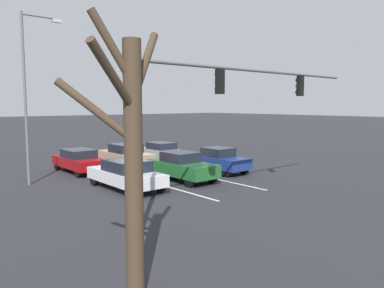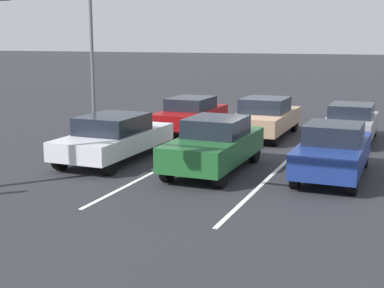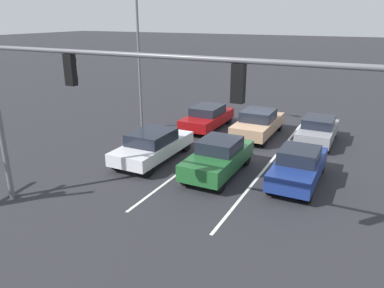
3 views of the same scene
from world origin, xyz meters
name	(u,v)px [view 2 (image 2 of 3)]	position (x,y,z in m)	size (l,w,h in m)	color
ground_plane	(261,141)	(0.00, 0.00, 0.00)	(240.00, 240.00, 0.00)	#28282D
lane_stripe_left_divider	(294,154)	(-1.65, 1.85, 0.01)	(0.12, 15.70, 0.01)	silver
lane_stripe_center_divider	(204,147)	(1.65, 1.85, 0.01)	(0.12, 15.70, 0.01)	silver
car_silver_rightlane_front	(115,137)	(3.52, 4.93, 0.77)	(1.95, 4.76, 1.48)	silver
car_navy_leftlane_front	(333,150)	(-3.28, 4.45, 0.78)	(1.71, 4.31, 1.55)	navy
car_darkgreen_midlane_front	(215,144)	(0.06, 5.06, 0.81)	(1.81, 4.40, 1.59)	#1E5928
car_gray_leftlane_second	(351,122)	(-3.13, -1.34, 0.73)	(1.75, 4.02, 1.43)	gray
car_tan_midlane_second	(265,117)	(0.13, -1.00, 0.80)	(1.91, 4.60, 1.57)	tan
car_maroon_rightlane_second	(191,114)	(3.38, -1.10, 0.75)	(1.81, 4.44, 1.44)	maroon
traffic_signal_gantry	(12,3)	(2.39, 10.68, 4.56)	(12.41, 0.37, 6.24)	slate
street_lamp_right_shoulder	(95,7)	(6.75, 0.77, 5.11)	(2.07, 0.24, 8.92)	slate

